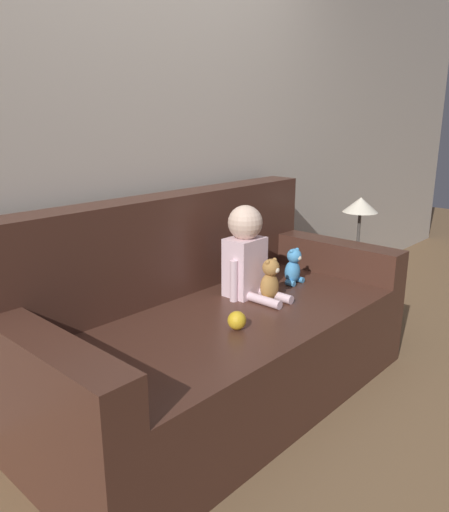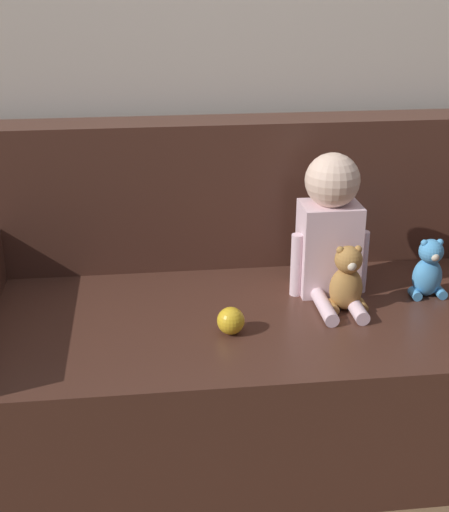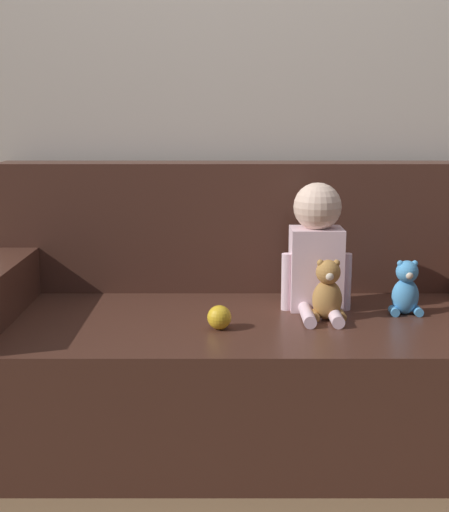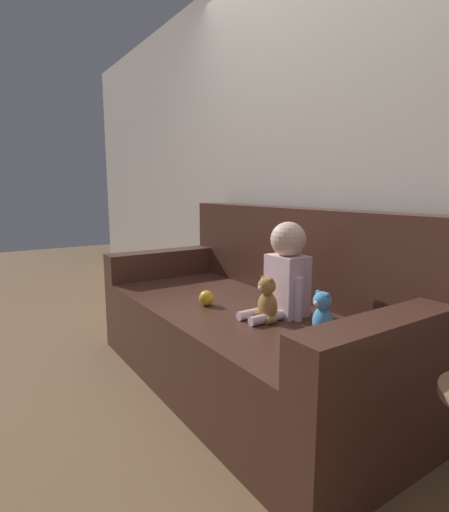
# 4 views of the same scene
# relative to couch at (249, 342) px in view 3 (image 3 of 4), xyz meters

# --- Properties ---
(ground_plane) EXTENTS (12.00, 12.00, 0.00)m
(ground_plane) POSITION_rel_couch_xyz_m (0.00, -0.06, -0.33)
(ground_plane) COLOR brown
(wall_back) EXTENTS (8.00, 0.05, 2.60)m
(wall_back) POSITION_rel_couch_xyz_m (0.00, 0.49, 0.97)
(wall_back) COLOR beige
(wall_back) RESTS_ON ground_plane
(couch) EXTENTS (1.95, 0.93, 0.97)m
(couch) POSITION_rel_couch_xyz_m (0.00, 0.00, 0.00)
(couch) COLOR #47281E
(couch) RESTS_ON ground_plane
(person_baby) EXTENTS (0.25, 0.35, 0.46)m
(person_baby) POSITION_rel_couch_xyz_m (0.25, 0.00, 0.35)
(person_baby) COLOR silver
(person_baby) RESTS_ON couch
(teddy_bear_brown) EXTENTS (0.13, 0.10, 0.21)m
(teddy_bear_brown) POSITION_rel_couch_xyz_m (0.27, -0.13, 0.23)
(teddy_bear_brown) COLOR #AD7A3D
(teddy_bear_brown) RESTS_ON couch
(plush_toy_side) EXTENTS (0.12, 0.09, 0.20)m
(plush_toy_side) POSITION_rel_couch_xyz_m (0.56, -0.07, 0.22)
(plush_toy_side) COLOR #4C9EDB
(plush_toy_side) RESTS_ON couch
(toy_ball) EXTENTS (0.08, 0.08, 0.08)m
(toy_ball) POSITION_rel_couch_xyz_m (-0.10, -0.24, 0.17)
(toy_ball) COLOR gold
(toy_ball) RESTS_ON couch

